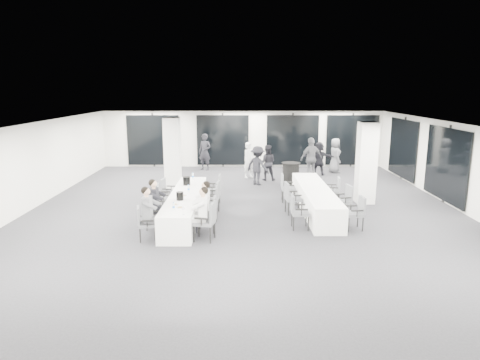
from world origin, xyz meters
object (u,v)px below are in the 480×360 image
object	(u,v)px
chair_main_left_mid	(156,206)
chair_main_right_near	(208,219)
chair_side_left_mid	(291,196)
ice_bucket_near	(180,196)
cocktail_table	(291,175)
chair_side_right_near	(357,211)
banquet_table_main	(185,205)
chair_main_right_mid	(212,201)
chair_main_left_second	(151,212)
chair_side_right_far	(335,188)
ice_bucket_far	(187,181)
chair_main_left_fourth	(162,196)
chair_side_left_near	(297,210)
standing_guest_e	(335,153)
standing_guest_c	(258,163)
standing_guest_a	(249,158)
chair_main_right_second	(209,212)
standing_guest_d	(311,156)
chair_main_left_near	(144,221)
chair_main_left_far	(167,190)
chair_main_right_fourth	(213,195)
standing_guest_b	(267,160)
chair_side_left_far	(286,186)
standing_guest_f	(319,156)
chair_main_right_far	(215,188)
standing_guest_g	(205,150)
chair_side_right_mid	(345,198)

from	to	relation	value
chair_main_left_mid	chair_main_right_near	distance (m)	2.34
chair_side_left_mid	ice_bucket_near	world-z (taller)	chair_side_left_mid
cocktail_table	chair_side_right_near	bearing A→B (deg)	-75.87
banquet_table_main	chair_main_right_mid	world-z (taller)	chair_main_right_mid
chair_main_left_second	ice_bucket_near	bearing A→B (deg)	110.35
chair_side_right_far	ice_bucket_far	world-z (taller)	ice_bucket_far
chair_main_left_fourth	chair_side_left_near	distance (m)	4.47
chair_main_left_mid	standing_guest_e	world-z (taller)	standing_guest_e
chair_main_left_fourth	chair_main_right_near	xyz separation A→B (m)	(1.67, -2.67, 0.06)
chair_side_left_near	standing_guest_c	xyz separation A→B (m)	(-0.89, 5.64, 0.35)
standing_guest_a	ice_bucket_near	world-z (taller)	standing_guest_a
chair_main_right_near	standing_guest_a	xyz separation A→B (m)	(1.24, 8.06, 0.31)
chair_main_right_second	standing_guest_d	world-z (taller)	standing_guest_d
chair_main_left_near	chair_main_left_fourth	size ratio (longest dim) A/B	0.99
chair_main_left_far	chair_main_right_fourth	bearing A→B (deg)	65.01
chair_main_right_mid	chair_side_right_near	size ratio (longest dim) A/B	1.08
chair_side_right_near	standing_guest_b	bearing A→B (deg)	13.13
chair_side_left_mid	standing_guest_e	distance (m)	7.37
chair_main_left_far	standing_guest_c	world-z (taller)	standing_guest_c
chair_main_left_mid	chair_main_right_near	size ratio (longest dim) A/B	0.83
chair_side_left_far	chair_main_left_near	bearing A→B (deg)	-44.64
standing_guest_b	ice_bucket_near	world-z (taller)	standing_guest_b
banquet_table_main	standing_guest_e	world-z (taller)	standing_guest_e
standing_guest_b	standing_guest_d	size ratio (longest dim) A/B	0.84
chair_main_left_mid	chair_side_left_far	xyz separation A→B (m)	(4.12, 2.27, 0.07)
chair_side_left_far	standing_guest_f	distance (m)	5.13
standing_guest_b	chair_main_right_far	bearing A→B (deg)	67.45
standing_guest_d	standing_guest_g	size ratio (longest dim) A/B	1.03
chair_main_right_mid	chair_main_right_far	distance (m)	1.74
banquet_table_main	chair_main_right_mid	distance (m)	0.90
chair_side_right_near	standing_guest_g	bearing A→B (deg)	24.46
cocktail_table	chair_main_right_fourth	distance (m)	4.48
chair_main_right_fourth	chair_side_right_far	bearing A→B (deg)	-65.62
chair_main_left_second	chair_main_right_second	distance (m)	1.68
chair_side_right_far	standing_guest_c	distance (m)	3.84
chair_side_left_far	chair_side_right_far	size ratio (longest dim) A/B	1.08
chair_main_right_near	chair_main_right_far	size ratio (longest dim) A/B	1.00
chair_main_left_mid	chair_side_right_far	size ratio (longest dim) A/B	0.94
chair_main_right_far	ice_bucket_near	size ratio (longest dim) A/B	4.32
chair_main_right_near	standing_guest_e	xyz separation A→B (m)	(5.32, 9.23, 0.33)
chair_main_left_fourth	ice_bucket_far	bearing A→B (deg)	125.72
chair_main_left_near	chair_side_left_far	size ratio (longest dim) A/B	0.92
chair_side_right_mid	standing_guest_a	xyz separation A→B (m)	(-2.88, 5.76, 0.35)
chair_main_right_mid	chair_side_left_mid	distance (m)	2.54
cocktail_table	chair_side_left_far	distance (m)	2.07
cocktail_table	chair_main_right_fourth	bearing A→B (deg)	-129.64
cocktail_table	chair_main_left_near	xyz separation A→B (m)	(-4.52, -5.93, -0.01)
chair_main_right_fourth	standing_guest_c	bearing A→B (deg)	-13.52
chair_side_left_mid	cocktail_table	bearing A→B (deg)	166.54
cocktail_table	standing_guest_a	distance (m)	2.69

